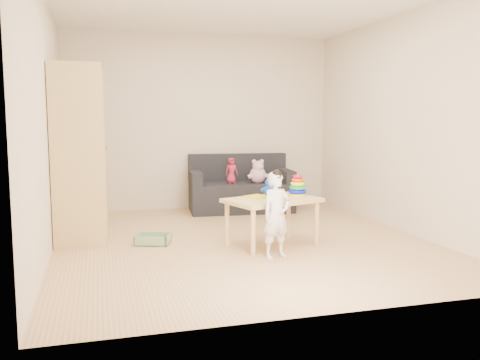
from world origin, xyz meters
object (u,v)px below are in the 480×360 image
object	(u,v)px
toddler	(277,216)
wardrobe	(79,154)
play_table	(272,222)
sofa	(241,197)

from	to	relation	value
toddler	wardrobe	bearing A→B (deg)	128.06
play_table	wardrobe	bearing A→B (deg)	155.66
wardrobe	sofa	world-z (taller)	wardrobe
sofa	toddler	bearing A→B (deg)	-92.55
toddler	sofa	bearing A→B (deg)	66.94
wardrobe	toddler	bearing A→B (deg)	-36.82
wardrobe	toddler	xyz separation A→B (m)	(1.86, -1.39, -0.55)
wardrobe	sofa	bearing A→B (deg)	27.58
sofa	play_table	world-z (taller)	play_table
play_table	toddler	world-z (taller)	toddler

